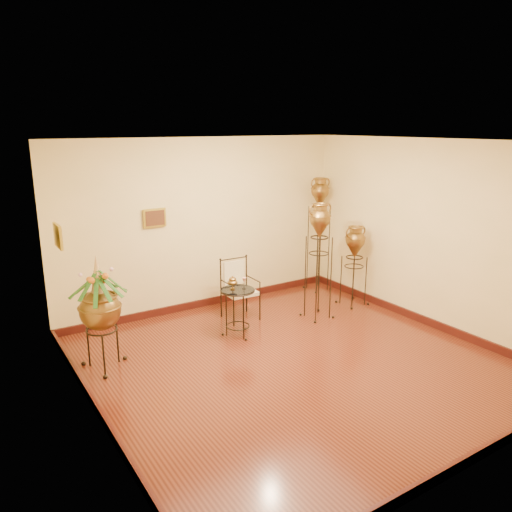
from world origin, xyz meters
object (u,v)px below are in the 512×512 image
amphora_mid (319,260)px  side_table (238,311)px  amphora_tall (319,233)px  armchair (240,290)px  planter_urn (100,305)px

amphora_mid → side_table: (-1.43, 0.06, -0.57)m
amphora_tall → armchair: size_ratio=2.20×
amphora_tall → amphora_mid: size_ratio=1.13×
planter_urn → amphora_mid: bearing=-1.9°
planter_urn → armchair: planter_urn is taller
amphora_mid → side_table: amphora_mid is taller
amphora_tall → amphora_mid: (-0.90, -1.09, -0.13)m
side_table → amphora_tall: bearing=23.8°
amphora_tall → armchair: amphora_tall is taller
planter_urn → amphora_tall: bearing=12.9°
amphora_tall → side_table: (-2.33, -1.02, -0.70)m
armchair → side_table: (-0.37, -0.54, -0.11)m
amphora_tall → planter_urn: size_ratio=1.40×
amphora_tall → amphora_mid: amphora_tall is taller
amphora_tall → armchair: bearing=-166.1°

